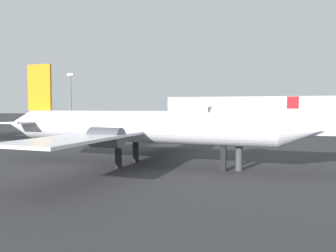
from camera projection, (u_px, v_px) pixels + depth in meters
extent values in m
cylinder|color=white|center=(139.00, 127.00, 33.79)|extent=(28.25, 5.80, 3.37)
cone|color=white|center=(301.00, 130.00, 28.44)|extent=(3.98, 3.68, 3.37)
cone|color=white|center=(22.00, 124.00, 39.13)|extent=(3.98, 3.68, 3.37)
cube|color=white|center=(127.00, 131.00, 34.29)|extent=(7.87, 30.82, 0.25)
cube|color=white|center=(37.00, 122.00, 38.32)|extent=(3.20, 8.78, 0.16)
cube|color=orange|center=(40.00, 88.00, 37.91)|extent=(3.29, 0.59, 5.46)
cylinder|color=#4C4C54|center=(155.00, 129.00, 39.46)|extent=(3.22, 2.10, 1.84)
cylinder|color=#4C4C54|center=(106.00, 137.00, 28.57)|extent=(3.22, 2.10, 1.84)
cube|color=black|center=(223.00, 158.00, 30.93)|extent=(0.55, 0.55, 2.48)
cube|color=black|center=(136.00, 151.00, 36.35)|extent=(0.55, 0.55, 2.48)
cube|color=black|center=(118.00, 156.00, 32.50)|extent=(0.55, 0.55, 2.48)
cylinder|color=silver|center=(254.00, 123.00, 69.05)|extent=(17.27, 3.53, 2.69)
cone|color=silver|center=(208.00, 123.00, 72.07)|extent=(3.09, 2.83, 2.69)
cone|color=silver|center=(304.00, 124.00, 66.03)|extent=(3.09, 2.83, 2.69)
cube|color=silver|center=(258.00, 125.00, 68.81)|extent=(4.14, 17.29, 0.17)
cube|color=silver|center=(294.00, 123.00, 66.57)|extent=(2.04, 6.17, 0.12)
cube|color=red|center=(293.00, 107.00, 66.49)|extent=(2.33, 0.33, 4.39)
cylinder|color=#4C4C54|center=(255.00, 127.00, 65.87)|extent=(2.24, 1.41, 1.31)
cylinder|color=#4C4C54|center=(256.00, 125.00, 72.08)|extent=(2.24, 1.41, 1.31)
cube|color=black|center=(228.00, 132.00, 70.81)|extent=(0.38, 0.38, 1.46)
cube|color=black|center=(257.00, 133.00, 67.53)|extent=(0.38, 0.38, 1.46)
cube|color=black|center=(258.00, 132.00, 70.29)|extent=(0.38, 0.38, 1.46)
cube|color=silver|center=(321.00, 122.00, 28.89)|extent=(20.81, 2.05, 2.40)
cube|color=silver|center=(198.00, 121.00, 32.02)|extent=(2.46, 2.85, 2.80)
cylinder|color=#3F3F44|center=(239.00, 152.00, 31.06)|extent=(0.70, 0.70, 3.66)
cylinder|color=slate|center=(71.00, 100.00, 115.13)|extent=(0.50, 0.50, 17.76)
cube|color=#F2EACC|center=(70.00, 75.00, 114.60)|extent=(2.40, 0.50, 0.80)
cube|color=beige|center=(272.00, 110.00, 132.75)|extent=(84.23, 21.82, 10.60)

